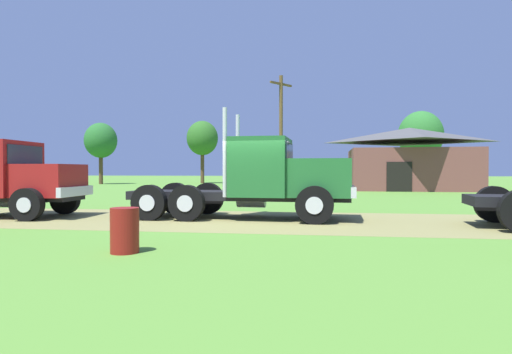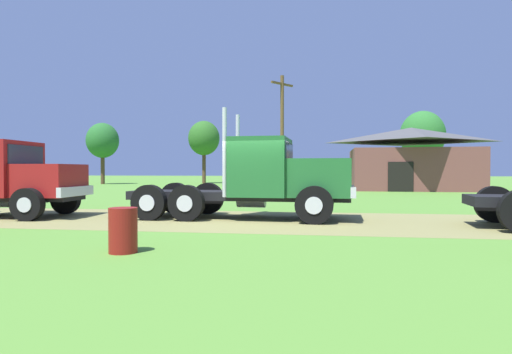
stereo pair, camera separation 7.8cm
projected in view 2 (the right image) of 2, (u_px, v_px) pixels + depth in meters
The scene contains 11 objects.
ground_plane at pixel (250, 220), 13.72m from camera, with size 200.00×200.00×0.00m, color #578C32.
dirt_track at pixel (250, 220), 13.72m from camera, with size 120.00×5.74×0.01m, color olive.
truck_foreground_white at pixel (267, 180), 14.14m from camera, with size 7.50×2.85×3.56m.
truck_near_left at pixel (7, 181), 14.78m from camera, with size 6.93×2.85×3.33m.
visitor_far_side at pixel (31, 186), 20.69m from camera, with size 0.57×0.36×1.57m.
steel_barrel at pixel (123, 230), 8.36m from camera, with size 0.55×0.55×0.88m, color maroon.
shed_building at pixel (411, 160), 35.15m from camera, with size 10.03×8.36×5.06m.
utility_pole_near at pixel (282, 130), 30.81m from camera, with size 1.44×1.84×8.35m.
tree_left at pixel (103, 141), 48.50m from camera, with size 3.58×3.58×6.90m.
tree_mid at pixel (204, 138), 51.57m from camera, with size 3.74×3.74×7.47m.
tree_right at pixel (422, 135), 49.94m from camera, with size 5.08×5.08×8.43m.
Camera 2 is at (2.22, -13.51, 1.61)m, focal length 30.25 mm.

